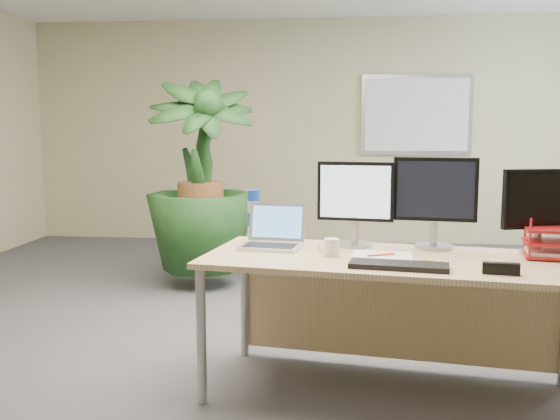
# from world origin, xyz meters

# --- Properties ---
(floor) EXTENTS (8.00, 8.00, 0.00)m
(floor) POSITION_xyz_m (0.00, 0.00, 0.00)
(floor) COLOR #4B4B51
(floor) RESTS_ON ground
(back_wall) EXTENTS (7.00, 0.04, 2.70)m
(back_wall) POSITION_xyz_m (0.00, 4.00, 1.35)
(back_wall) COLOR #BEB586
(back_wall) RESTS_ON floor
(whiteboard) EXTENTS (1.30, 0.04, 0.95)m
(whiteboard) POSITION_xyz_m (1.20, 3.97, 1.55)
(whiteboard) COLOR silver
(whiteboard) RESTS_ON back_wall
(desk) EXTENTS (2.01, 1.08, 0.73)m
(desk) POSITION_xyz_m (0.63, -0.36, 0.58)
(desk) COLOR tan
(desk) RESTS_ON floor
(floor_plant) EXTENTS (1.07, 1.07, 1.50)m
(floor_plant) POSITION_xyz_m (-0.89, 1.67, 0.75)
(floor_plant) COLOR #143212
(floor_plant) RESTS_ON floor
(monitor_left) EXTENTS (0.43, 0.19, 0.47)m
(monitor_left) POSITION_xyz_m (0.43, -0.18, 1.01)
(monitor_left) COLOR #A4A4A9
(monitor_left) RESTS_ON desk
(monitor_right) EXTENTS (0.45, 0.20, 0.50)m
(monitor_right) POSITION_xyz_m (0.86, -0.20, 1.02)
(monitor_right) COLOR #A4A4A9
(monitor_right) RESTS_ON desk
(monitor_dark) EXTENTS (0.40, 0.18, 0.45)m
(monitor_dark) POSITION_xyz_m (1.38, -0.31, 0.99)
(monitor_dark) COLOR #A4A4A9
(monitor_dark) RESTS_ON desk
(laptop) EXTENTS (0.37, 0.33, 0.24)m
(laptop) POSITION_xyz_m (-0.02, -0.23, 0.79)
(laptop) COLOR silver
(laptop) RESTS_ON desk
(keyboard) EXTENTS (0.48, 0.22, 0.03)m
(keyboard) POSITION_xyz_m (0.63, -0.71, 0.75)
(keyboard) COLOR black
(keyboard) RESTS_ON desk
(coffee_mug) EXTENTS (0.12, 0.08, 0.09)m
(coffee_mug) POSITION_xyz_m (0.30, -0.47, 0.78)
(coffee_mug) COLOR white
(coffee_mug) RESTS_ON desk
(spiral_notebook) EXTENTS (0.32, 0.25, 0.01)m
(spiral_notebook) POSITION_xyz_m (0.57, -0.47, 0.74)
(spiral_notebook) COLOR white
(spiral_notebook) RESTS_ON desk
(orange_pen) EXTENTS (0.14, 0.07, 0.01)m
(orange_pen) POSITION_xyz_m (0.56, -0.49, 0.75)
(orange_pen) COLOR #D14D17
(orange_pen) RESTS_ON spiral_notebook
(yellow_highlighter) EXTENTS (0.11, 0.05, 0.02)m
(yellow_highlighter) POSITION_xyz_m (0.81, -0.58, 0.74)
(yellow_highlighter) COLOR yellow
(yellow_highlighter) RESTS_ON desk
(water_bottle) EXTENTS (0.08, 0.08, 0.30)m
(water_bottle) POSITION_xyz_m (-0.16, -0.06, 0.88)
(water_bottle) COLOR silver
(water_bottle) RESTS_ON desk
(letter_tray) EXTENTS (0.35, 0.28, 0.15)m
(letter_tray) POSITION_xyz_m (1.45, -0.39, 0.80)
(letter_tray) COLOR #AE1519
(letter_tray) RESTS_ON desk
(stapler) EXTENTS (0.17, 0.07, 0.05)m
(stapler) POSITION_xyz_m (1.08, -0.80, 0.76)
(stapler) COLOR black
(stapler) RESTS_ON desk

